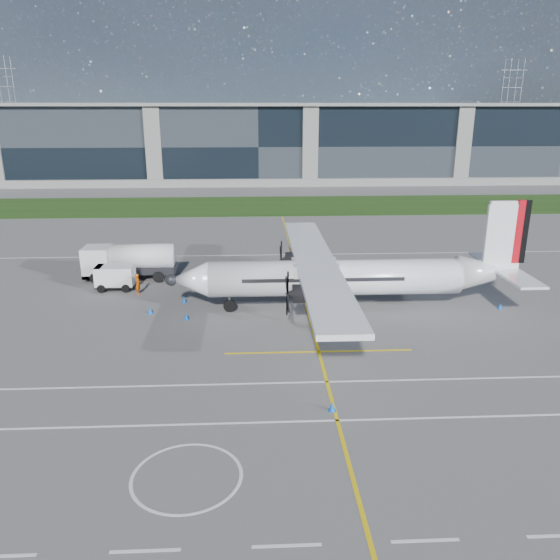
# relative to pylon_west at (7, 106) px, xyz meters

# --- Properties ---
(ground) EXTENTS (400.00, 400.00, 0.00)m
(ground) POSITION_rel_pylon_west_xyz_m (80.00, -110.00, -15.00)
(ground) COLOR #605E5B
(ground) RESTS_ON ground
(grass_strip) EXTENTS (400.00, 18.00, 0.04)m
(grass_strip) POSITION_rel_pylon_west_xyz_m (80.00, -102.00, -14.98)
(grass_strip) COLOR #1D3E11
(grass_strip) RESTS_ON ground
(terminal_building) EXTENTS (120.00, 20.00, 15.00)m
(terminal_building) POSITION_rel_pylon_west_xyz_m (80.00, -70.00, -7.50)
(terminal_building) COLOR black
(terminal_building) RESTS_ON ground
(tree_line) EXTENTS (400.00, 6.00, 6.00)m
(tree_line) POSITION_rel_pylon_west_xyz_m (80.00, -10.00, -12.00)
(tree_line) COLOR black
(tree_line) RESTS_ON ground
(pylon_west) EXTENTS (9.00, 4.60, 30.00)m
(pylon_west) POSITION_rel_pylon_west_xyz_m (0.00, 0.00, 0.00)
(pylon_west) COLOR gray
(pylon_west) RESTS_ON ground
(pylon_east) EXTENTS (9.00, 4.60, 30.00)m
(pylon_east) POSITION_rel_pylon_west_xyz_m (165.00, 0.00, 0.00)
(pylon_east) COLOR gray
(pylon_east) RESTS_ON ground
(yellow_taxiway_centerline) EXTENTS (0.20, 70.00, 0.01)m
(yellow_taxiway_centerline) POSITION_rel_pylon_west_xyz_m (83.00, -140.00, -14.99)
(yellow_taxiway_centerline) COLOR yellow
(yellow_taxiway_centerline) RESTS_ON ground
(white_lane_line) EXTENTS (90.00, 0.15, 0.01)m
(white_lane_line) POSITION_rel_pylon_west_xyz_m (80.00, -164.00, -14.99)
(white_lane_line) COLOR white
(white_lane_line) RESTS_ON ground
(turboprop_aircraft) EXTENTS (26.92, 27.92, 8.38)m
(turboprop_aircraft) POSITION_rel_pylon_west_xyz_m (86.01, -148.52, -10.81)
(turboprop_aircraft) COLOR white
(turboprop_aircraft) RESTS_ON ground
(fuel_tanker_truck) EXTENTS (8.52, 2.77, 3.20)m
(fuel_tanker_truck) POSITION_rel_pylon_west_xyz_m (67.12, -139.65, -13.40)
(fuel_tanker_truck) COLOR silver
(fuel_tanker_truck) RESTS_ON ground
(baggage_tug) EXTENTS (3.39, 2.03, 2.03)m
(baggage_tug) POSITION_rel_pylon_west_xyz_m (67.09, -142.62, -13.98)
(baggage_tug) COLOR silver
(baggage_tug) RESTS_ON ground
(ground_crew_person) EXTENTS (0.69, 0.90, 2.02)m
(ground_crew_person) POSITION_rel_pylon_west_xyz_m (69.29, -144.11, -13.99)
(ground_crew_person) COLOR #F25907
(ground_crew_person) RESTS_ON ground
(safety_cone_nose_port) EXTENTS (0.36, 0.36, 0.50)m
(safety_cone_nose_port) POSITION_rel_pylon_west_xyz_m (73.92, -149.98, -14.75)
(safety_cone_nose_port) COLOR blue
(safety_cone_nose_port) RESTS_ON ground
(safety_cone_tail) EXTENTS (0.36, 0.36, 0.50)m
(safety_cone_tail) POSITION_rel_pylon_west_xyz_m (97.93, -148.89, -14.75)
(safety_cone_tail) COLOR blue
(safety_cone_tail) RESTS_ON ground
(safety_cone_stbdwing) EXTENTS (0.36, 0.36, 0.50)m
(safety_cone_stbdwing) POSITION_rel_pylon_west_xyz_m (83.59, -133.81, -14.75)
(safety_cone_stbdwing) COLOR blue
(safety_cone_stbdwing) RESTS_ON ground
(safety_cone_fwd) EXTENTS (0.36, 0.36, 0.50)m
(safety_cone_fwd) POSITION_rel_pylon_west_xyz_m (71.04, -148.65, -14.75)
(safety_cone_fwd) COLOR blue
(safety_cone_fwd) RESTS_ON ground
(safety_cone_portwing) EXTENTS (0.36, 0.36, 0.50)m
(safety_cone_portwing) POSITION_rel_pylon_west_xyz_m (82.87, -163.07, -14.75)
(safety_cone_portwing) COLOR blue
(safety_cone_portwing) RESTS_ON ground
(safety_cone_nose_stbd) EXTENTS (0.36, 0.36, 0.50)m
(safety_cone_nose_stbd) POSITION_rel_pylon_west_xyz_m (73.33, -146.31, -14.75)
(safety_cone_nose_stbd) COLOR blue
(safety_cone_nose_stbd) RESTS_ON ground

